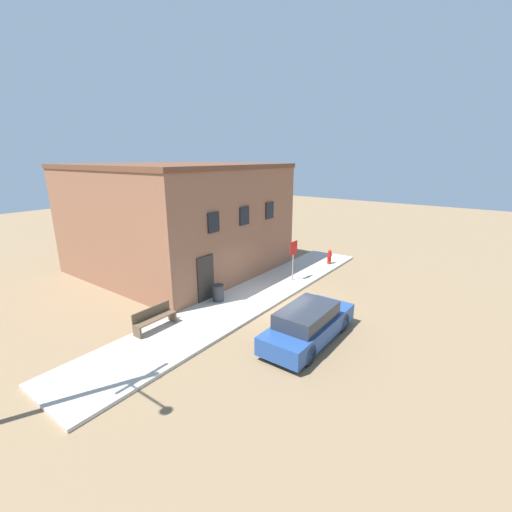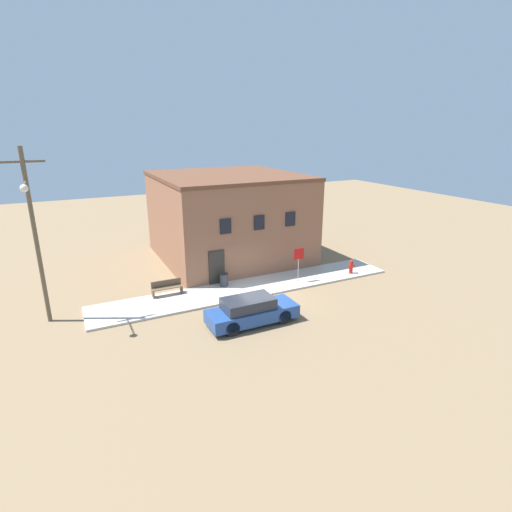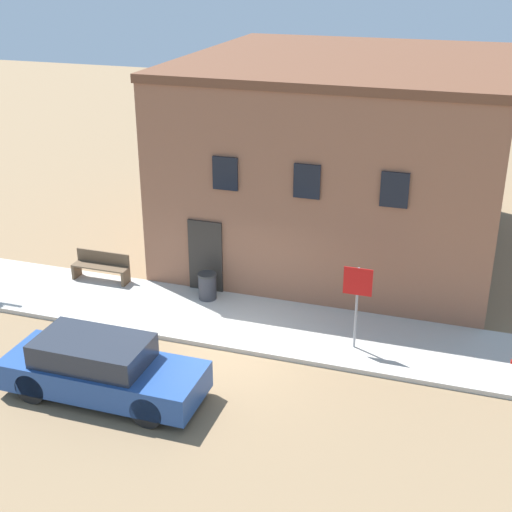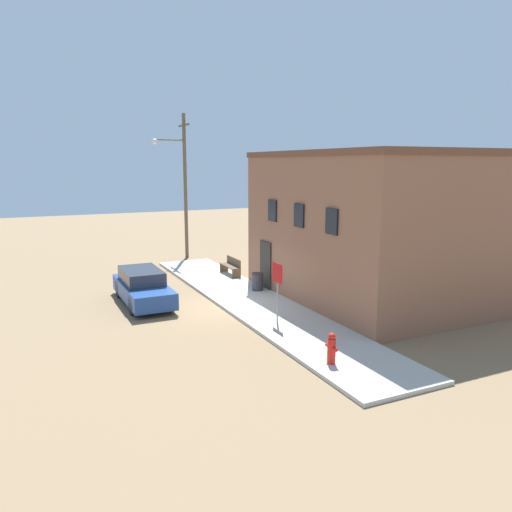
{
  "view_description": "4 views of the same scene",
  "coord_description": "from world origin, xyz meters",
  "px_view_note": "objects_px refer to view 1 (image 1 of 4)",
  "views": [
    {
      "loc": [
        -11.92,
        -7.67,
        6.45
      ],
      "look_at": [
        0.39,
        1.43,
        2.0
      ],
      "focal_mm": 24.0,
      "sensor_mm": 36.0,
      "label": 1
    },
    {
      "loc": [
        -9.46,
        -18.51,
        9.17
      ],
      "look_at": [
        0.39,
        1.43,
        2.0
      ],
      "focal_mm": 28.0,
      "sensor_mm": 36.0,
      "label": 2
    },
    {
      "loc": [
        5.49,
        -14.13,
        9.12
      ],
      "look_at": [
        0.39,
        1.43,
        2.0
      ],
      "focal_mm": 50.0,
      "sensor_mm": 36.0,
      "label": 3
    },
    {
      "loc": [
        17.81,
        -6.85,
        5.59
      ],
      "look_at": [
        0.39,
        1.43,
        2.0
      ],
      "focal_mm": 35.0,
      "sensor_mm": 36.0,
      "label": 4
    }
  ],
  "objects_px": {
    "fire_hydrant": "(329,257)",
    "stop_sign": "(293,253)",
    "parked_car": "(309,324)",
    "trash_bin": "(218,293)",
    "bench": "(154,318)"
  },
  "relations": [
    {
      "from": "stop_sign",
      "to": "trash_bin",
      "type": "distance_m",
      "value": 4.71
    },
    {
      "from": "fire_hydrant",
      "to": "stop_sign",
      "type": "height_order",
      "value": "stop_sign"
    },
    {
      "from": "fire_hydrant",
      "to": "stop_sign",
      "type": "relative_size",
      "value": 0.42
    },
    {
      "from": "bench",
      "to": "trash_bin",
      "type": "relative_size",
      "value": 2.24
    },
    {
      "from": "bench",
      "to": "parked_car",
      "type": "bearing_deg",
      "value": -60.53
    },
    {
      "from": "fire_hydrant",
      "to": "parked_car",
      "type": "height_order",
      "value": "parked_car"
    },
    {
      "from": "parked_car",
      "to": "bench",
      "type": "bearing_deg",
      "value": 119.47
    },
    {
      "from": "stop_sign",
      "to": "bench",
      "type": "height_order",
      "value": "stop_sign"
    },
    {
      "from": "bench",
      "to": "parked_car",
      "type": "height_order",
      "value": "parked_car"
    },
    {
      "from": "bench",
      "to": "parked_car",
      "type": "relative_size",
      "value": 0.38
    },
    {
      "from": "parked_car",
      "to": "stop_sign",
      "type": "bearing_deg",
      "value": 35.84
    },
    {
      "from": "stop_sign",
      "to": "trash_bin",
      "type": "xyz_separation_m",
      "value": [
        -4.38,
        1.34,
        -1.11
      ]
    },
    {
      "from": "stop_sign",
      "to": "fire_hydrant",
      "type": "bearing_deg",
      "value": -4.82
    },
    {
      "from": "stop_sign",
      "to": "parked_car",
      "type": "height_order",
      "value": "stop_sign"
    },
    {
      "from": "fire_hydrant",
      "to": "trash_bin",
      "type": "xyz_separation_m",
      "value": [
        -8.22,
        1.66,
        -0.06
      ]
    }
  ]
}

